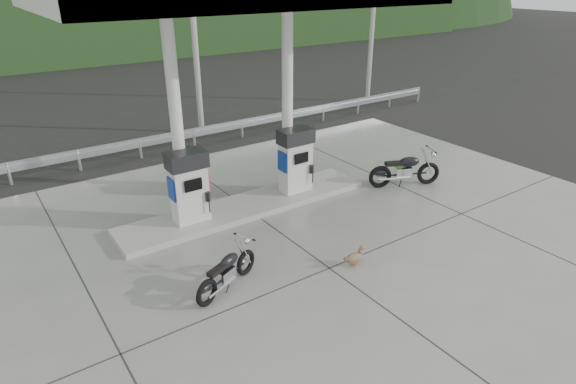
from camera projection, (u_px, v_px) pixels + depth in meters
ground at (302, 249)px, 11.12m from camera, size 160.00×160.00×0.00m
forecourt_apron at (302, 249)px, 11.12m from camera, size 18.00×14.00×0.02m
pump_island at (247, 206)px, 12.95m from camera, size 7.00×1.40×0.15m
gas_pump_left at (189, 187)px, 11.71m from camera, size 0.95×0.55×1.80m
gas_pump_right at (296, 160)px, 13.37m from camera, size 0.95×0.55×1.80m
canopy_column_left at (176, 119)px, 11.35m from camera, size 0.30×0.30×5.00m
canopy_column_right at (287, 101)px, 13.01m from camera, size 0.30×0.30×5.00m
guardrail at (167, 133)px, 16.80m from camera, size 26.00×0.16×1.42m
road at (136, 128)px, 19.71m from camera, size 60.00×7.00×0.01m
utility_pole_b at (194, 27)px, 17.59m from camera, size 0.22×0.22×8.00m
utility_pole_c at (373, 16)px, 22.26m from camera, size 0.22×0.22×8.00m
tree_band at (38, 19)px, 32.28m from camera, size 80.00×6.00×6.00m
motorcycle_left at (227, 272)px, 9.55m from camera, size 1.75×1.14×0.79m
motorcycle_right at (405, 170)px, 14.20m from camera, size 2.14×1.44×0.97m
duck at (354, 258)px, 10.38m from camera, size 0.53×0.17×0.38m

